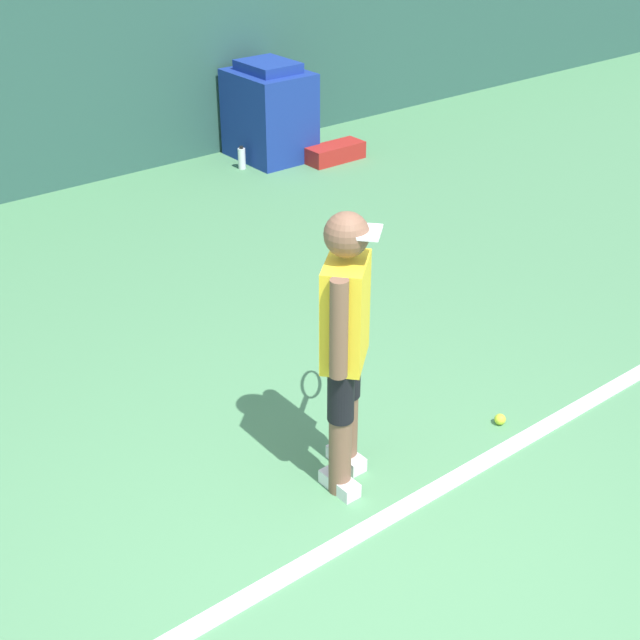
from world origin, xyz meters
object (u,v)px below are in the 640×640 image
(equipment_bag, at_px, (335,153))
(water_bottle, at_px, (242,158))
(covered_chair, at_px, (269,113))
(tennis_player, at_px, (345,341))
(tennis_ball, at_px, (500,419))

(equipment_bag, relative_size, water_bottle, 2.69)
(equipment_bag, bearing_deg, covered_chair, 130.75)
(water_bottle, bearing_deg, equipment_bag, -24.10)
(tennis_player, relative_size, covered_chair, 1.53)
(equipment_bag, xyz_separation_m, water_bottle, (-0.91, 0.41, 0.02))
(tennis_ball, relative_size, equipment_bag, 0.11)
(water_bottle, bearing_deg, tennis_ball, -105.98)
(tennis_ball, xyz_separation_m, water_bottle, (1.34, 4.68, 0.08))
(tennis_ball, distance_m, equipment_bag, 4.83)
(covered_chair, bearing_deg, tennis_ball, -110.46)
(covered_chair, bearing_deg, equipment_bag, -49.25)
(equipment_bag, bearing_deg, water_bottle, 155.90)
(tennis_ball, bearing_deg, covered_chair, 69.54)
(tennis_ball, xyz_separation_m, covered_chair, (1.79, 4.80, 0.45))
(tennis_player, distance_m, covered_chair, 5.39)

